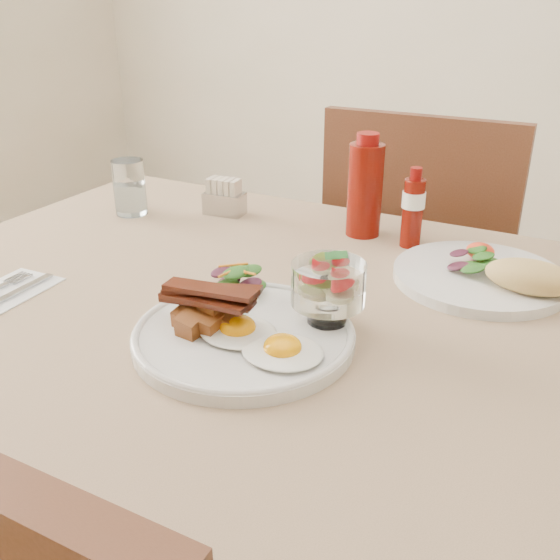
{
  "coord_description": "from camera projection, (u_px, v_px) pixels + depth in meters",
  "views": [
    {
      "loc": [
        0.33,
        -0.7,
        1.16
      ],
      "look_at": [
        -0.01,
        -0.06,
        0.82
      ],
      "focal_mm": 40.0,
      "sensor_mm": 36.0,
      "label": 1
    }
  ],
  "objects": [
    {
      "name": "sugar_caddy",
      "position": [
        224.0,
        199.0,
        1.22
      ],
      "size": [
        0.08,
        0.05,
        0.07
      ],
      "rotation": [
        0.0,
        0.0,
        0.09
      ],
      "color": "#ABACB0",
      "rests_on": "table"
    },
    {
      "name": "water_glass",
      "position": [
        130.0,
        191.0,
        1.22
      ],
      "size": [
        0.06,
        0.06,
        0.11
      ],
      "color": "white",
      "rests_on": "table"
    },
    {
      "name": "table",
      "position": [
        302.0,
        362.0,
        0.91
      ],
      "size": [
        1.33,
        0.88,
        0.75
      ],
      "color": "#592F1C",
      "rests_on": "ground"
    },
    {
      "name": "ketchup_bottle",
      "position": [
        365.0,
        188.0,
        1.1
      ],
      "size": [
        0.08,
        0.08,
        0.18
      ],
      "rotation": [
        0.0,
        0.0,
        -0.33
      ],
      "color": "#610C05",
      "rests_on": "table"
    },
    {
      "name": "side_salad",
      "position": [
        238.0,
        282.0,
        0.87
      ],
      "size": [
        0.08,
        0.07,
        0.04
      ],
      "rotation": [
        0.0,
        0.0,
        0.18
      ],
      "color": "#1B4A13",
      "rests_on": "main_plate"
    },
    {
      "name": "main_plate",
      "position": [
        244.0,
        336.0,
        0.78
      ],
      "size": [
        0.28,
        0.28,
        0.02
      ],
      "primitive_type": "cylinder",
      "color": "silver",
      "rests_on": "table"
    },
    {
      "name": "hot_sauce_bottle",
      "position": [
        413.0,
        209.0,
        1.06
      ],
      "size": [
        0.05,
        0.05,
        0.14
      ],
      "rotation": [
        0.0,
        0.0,
        -0.34
      ],
      "color": "#610C05",
      "rests_on": "table"
    },
    {
      "name": "fruit_cup",
      "position": [
        328.0,
        284.0,
        0.78
      ],
      "size": [
        0.09,
        0.09,
        0.1
      ],
      "rotation": [
        0.0,
        0.0,
        0.06
      ],
      "color": "white",
      "rests_on": "main_plate"
    },
    {
      "name": "napkin_cutlery",
      "position": [
        0.0,
        295.0,
        0.9
      ],
      "size": [
        0.1,
        0.17,
        0.01
      ],
      "rotation": [
        0.0,
        0.0,
        0.04
      ],
      "color": "silver",
      "rests_on": "table"
    },
    {
      "name": "fried_eggs",
      "position": [
        260.0,
        339.0,
        0.75
      ],
      "size": [
        0.2,
        0.14,
        0.03
      ],
      "rotation": [
        0.0,
        0.0,
        0.41
      ],
      "color": "white",
      "rests_on": "main_plate"
    },
    {
      "name": "bacon_potato_pile",
      "position": [
        206.0,
        309.0,
        0.77
      ],
      "size": [
        0.14,
        0.08,
        0.06
      ],
      "rotation": [
        0.0,
        0.0,
        -0.38
      ],
      "color": "brown",
      "rests_on": "main_plate"
    },
    {
      "name": "second_plate",
      "position": [
        491.0,
        275.0,
        0.93
      ],
      "size": [
        0.27,
        0.26,
        0.07
      ],
      "rotation": [
        0.0,
        0.0,
        -0.01
      ],
      "color": "silver",
      "rests_on": "table"
    },
    {
      "name": "chair_far",
      "position": [
        421.0,
        279.0,
        1.5
      ],
      "size": [
        0.42,
        0.42,
        0.93
      ],
      "color": "#592F1C",
      "rests_on": "ground"
    }
  ]
}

